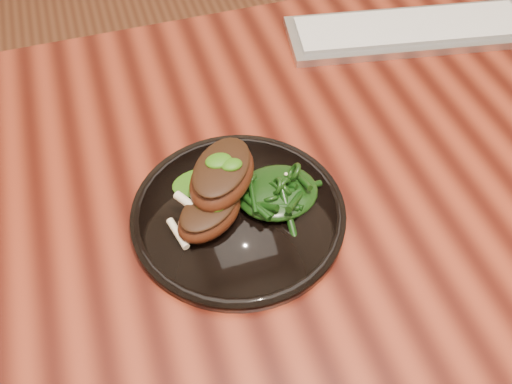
{
  "coord_description": "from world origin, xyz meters",
  "views": [
    {
      "loc": [
        -0.26,
        -0.49,
        1.34
      ],
      "look_at": [
        -0.12,
        -0.05,
        0.78
      ],
      "focal_mm": 40.0,
      "sensor_mm": 36.0,
      "label": 1
    }
  ],
  "objects_px": {
    "greens_heap": "(277,189)",
    "keyboard": "(411,30)",
    "plate": "(238,214)",
    "lamb_chop_front": "(209,214)",
    "desk": "(321,198)"
  },
  "relations": [
    {
      "from": "plate",
      "to": "greens_heap",
      "type": "relative_size",
      "value": 2.58
    },
    {
      "from": "desk",
      "to": "greens_heap",
      "type": "distance_m",
      "value": 0.16
    },
    {
      "from": "greens_heap",
      "to": "keyboard",
      "type": "distance_m",
      "value": 0.45
    },
    {
      "from": "greens_heap",
      "to": "keyboard",
      "type": "height_order",
      "value": "greens_heap"
    },
    {
      "from": "keyboard",
      "to": "lamb_chop_front",
      "type": "bearing_deg",
      "value": -145.29
    },
    {
      "from": "plate",
      "to": "greens_heap",
      "type": "distance_m",
      "value": 0.06
    },
    {
      "from": "plate",
      "to": "keyboard",
      "type": "height_order",
      "value": "keyboard"
    },
    {
      "from": "greens_heap",
      "to": "keyboard",
      "type": "bearing_deg",
      "value": 39.96
    },
    {
      "from": "lamb_chop_front",
      "to": "keyboard",
      "type": "bearing_deg",
      "value": 34.71
    },
    {
      "from": "desk",
      "to": "plate",
      "type": "distance_m",
      "value": 0.18
    },
    {
      "from": "plate",
      "to": "desk",
      "type": "bearing_deg",
      "value": 22.35
    },
    {
      "from": "plate",
      "to": "keyboard",
      "type": "xyz_separation_m",
      "value": [
        0.4,
        0.29,
        0.0
      ]
    },
    {
      "from": "plate",
      "to": "keyboard",
      "type": "distance_m",
      "value": 0.49
    },
    {
      "from": "greens_heap",
      "to": "keyboard",
      "type": "relative_size",
      "value": 0.24
    },
    {
      "from": "keyboard",
      "to": "plate",
      "type": "bearing_deg",
      "value": -143.62
    }
  ]
}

